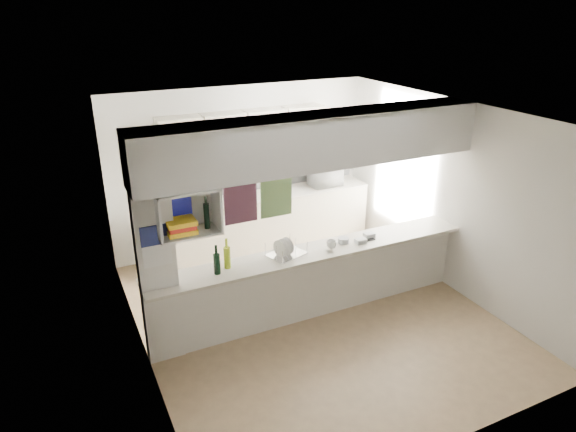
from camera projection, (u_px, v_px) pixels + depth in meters
floor at (312, 314)px, 6.65m from camera, size 4.80×4.80×0.00m
ceiling at (317, 114)px, 5.65m from camera, size 4.80×4.80×0.00m
wall_back at (242, 168)px, 8.14m from camera, size 4.20×0.00×4.20m
wall_left at (136, 257)px, 5.30m from camera, size 0.00×4.80×4.80m
wall_right at (450, 196)px, 6.99m from camera, size 0.00×4.80×4.80m
servery_partition at (302, 196)px, 5.94m from camera, size 4.20×0.50×2.60m
cubby_shelf at (185, 214)px, 5.31m from camera, size 0.65×0.35×0.50m
kitchen_run at (259, 200)px, 8.17m from camera, size 3.60×0.63×2.24m
microwave at (325, 177)px, 8.48m from camera, size 0.52×0.36×0.29m
bowl at (326, 167)px, 8.41m from camera, size 0.26×0.26×0.06m
dish_rack at (286, 248)px, 6.16m from camera, size 0.51×0.44×0.23m
cup at (331, 244)px, 6.31m from camera, size 0.14×0.14×0.10m
wine_bottles at (222, 260)px, 5.78m from camera, size 0.23×0.16×0.37m
plastic_tubs at (356, 239)px, 6.53m from camera, size 0.53×0.22×0.07m
utensil_jar at (237, 194)px, 7.98m from camera, size 0.09×0.09×0.13m
knife_block at (236, 191)px, 7.98m from camera, size 0.11×0.09×0.20m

